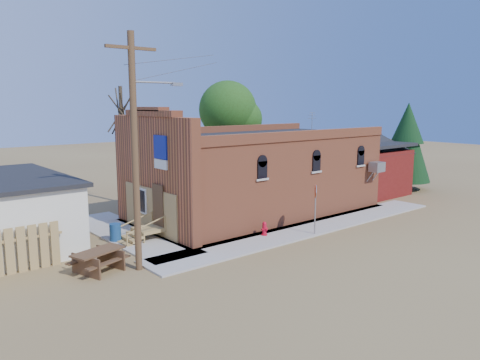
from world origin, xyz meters
TOP-DOWN VIEW (x-y plane):
  - ground at (0.00, 0.00)m, footprint 120.00×120.00m
  - sidewalk_south at (1.50, 0.90)m, footprint 19.00×2.20m
  - sidewalk_west at (-6.30, 6.00)m, footprint 2.60×10.00m
  - brick_bar at (1.64, 5.49)m, footprint 16.40×7.97m
  - red_shed at (11.50, 5.50)m, footprint 5.40×6.40m
  - utility_pole at (-8.14, 1.20)m, footprint 3.12×0.26m
  - tree_bare_near at (-3.00, 13.00)m, footprint 2.80×2.80m
  - tree_leafy at (6.00, 13.50)m, footprint 4.40×4.40m
  - evergreen_tree at (15.50, 4.00)m, footprint 3.60×3.60m
  - fire_hydrant at (-1.35, 1.39)m, footprint 0.38×0.36m
  - stop_sign at (0.72, 0.00)m, footprint 0.49×0.53m
  - trash_barrel at (-7.30, 5.20)m, footprint 0.67×0.67m
  - picnic_table at (-9.50, 1.98)m, footprint 2.37×2.04m

SIDE VIEW (x-z plane):
  - ground at x=0.00m, z-range 0.00..0.00m
  - sidewalk_south at x=1.50m, z-range 0.00..0.08m
  - sidewalk_west at x=-6.30m, z-range 0.00..0.08m
  - fire_hydrant at x=-1.35m, z-range 0.08..0.75m
  - trash_barrel at x=-7.30m, z-range 0.08..0.88m
  - picnic_table at x=-9.50m, z-range 0.13..0.97m
  - stop_sign at x=0.72m, z-range 0.74..3.17m
  - red_shed at x=11.50m, z-range 0.12..4.42m
  - brick_bar at x=1.64m, z-range -0.81..5.49m
  - evergreen_tree at x=15.50m, z-range 0.46..6.96m
  - utility_pole at x=-8.14m, z-range 0.27..9.27m
  - tree_leafy at x=6.00m, z-range 1.86..10.01m
  - tree_bare_near at x=-3.00m, z-range 2.14..9.79m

